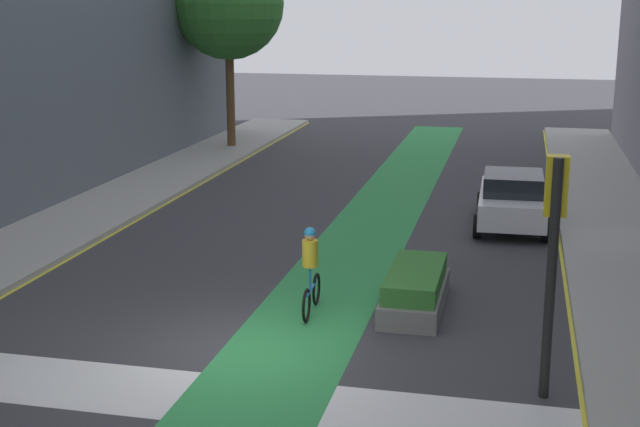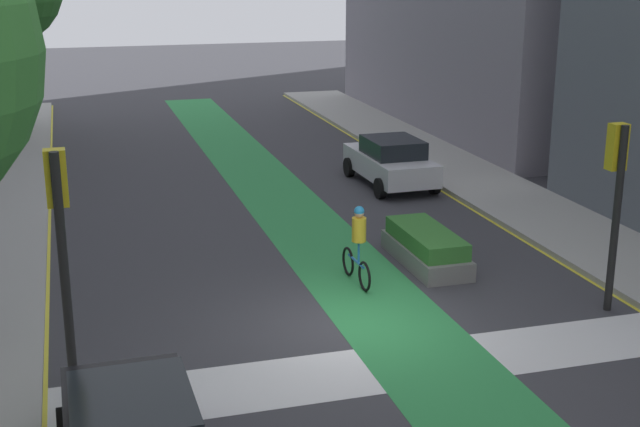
# 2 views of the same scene
# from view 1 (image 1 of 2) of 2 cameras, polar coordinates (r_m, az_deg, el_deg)

# --- Properties ---
(ground_plane) EXTENTS (120.00, 120.00, 0.00)m
(ground_plane) POSITION_cam_1_polar(r_m,az_deg,el_deg) (16.32, -5.10, -8.87)
(ground_plane) COLOR #38383D
(bike_lane_paint) EXTENTS (2.40, 60.00, 0.01)m
(bike_lane_paint) POSITION_cam_1_polar(r_m,az_deg,el_deg) (16.10, -2.29, -9.13)
(bike_lane_paint) COLOR #2D8C47
(bike_lane_paint) RESTS_ON ground_plane
(crosswalk_band) EXTENTS (12.00, 1.80, 0.01)m
(crosswalk_band) POSITION_cam_1_polar(r_m,az_deg,el_deg) (14.60, -7.55, -11.76)
(crosswalk_band) COLOR silver
(crosswalk_band) RESTS_ON ground_plane
(curb_stripe_right) EXTENTS (0.16, 60.00, 0.01)m
(curb_stripe_right) POSITION_cam_1_polar(r_m,az_deg,el_deg) (15.67, 16.65, -10.40)
(curb_stripe_right) COLOR yellow
(curb_stripe_right) RESTS_ON ground_plane
(traffic_signal_near_right) EXTENTS (0.35, 0.52, 3.93)m
(traffic_signal_near_right) POSITION_cam_1_polar(r_m,az_deg,el_deg) (14.15, 14.98, -1.04)
(traffic_signal_near_right) COLOR black
(traffic_signal_near_right) RESTS_ON ground_plane
(car_white_right_far) EXTENTS (2.08, 4.23, 1.57)m
(car_white_right_far) POSITION_cam_1_polar(r_m,az_deg,el_deg) (25.25, 12.42, 0.93)
(car_white_right_far) COLOR silver
(car_white_right_far) RESTS_ON ground_plane
(cyclist_in_lane) EXTENTS (0.32, 1.73, 1.86)m
(cyclist_in_lane) POSITION_cam_1_polar(r_m,az_deg,el_deg) (17.73, -0.61, -3.62)
(cyclist_in_lane) COLOR black
(cyclist_in_lane) RESTS_ON ground_plane
(street_tree_far) EXTENTS (4.65, 4.65, 8.29)m
(street_tree_far) POSITION_cam_1_polar(r_m,az_deg,el_deg) (37.63, -6.00, 13.41)
(street_tree_far) COLOR brown
(street_tree_far) RESTS_ON sidewalk_left
(median_planter) EXTENTS (1.18, 3.07, 0.85)m
(median_planter) POSITION_cam_1_polar(r_m,az_deg,el_deg) (18.38, 6.22, -4.93)
(median_planter) COLOR slate
(median_planter) RESTS_ON ground_plane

